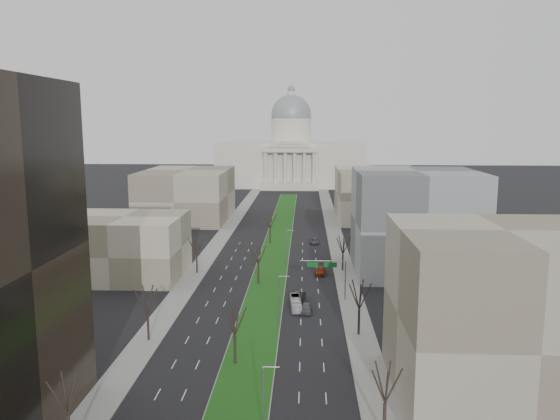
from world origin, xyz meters
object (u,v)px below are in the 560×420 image
(car_red, at_px, (320,271))
(car_grey_far, at_px, (315,241))
(car_black, at_px, (299,297))
(box_van, at_px, (296,303))
(car_grey_near, at_px, (306,308))

(car_red, bearing_deg, car_grey_far, 95.30)
(car_black, relative_size, car_grey_far, 0.95)
(car_black, height_order, car_grey_far, car_black)
(car_red, relative_size, box_van, 0.72)
(car_black, distance_m, box_van, 4.48)
(car_grey_near, bearing_deg, car_black, 104.81)
(car_grey_near, height_order, box_van, box_van)
(car_grey_far, bearing_deg, car_red, -87.39)
(car_red, bearing_deg, box_van, -98.64)
(car_grey_far, bearing_deg, box_van, -93.36)
(car_red, relative_size, car_grey_far, 1.03)
(car_grey_far, height_order, box_van, box_van)
(car_grey_near, relative_size, car_grey_far, 0.87)
(car_grey_near, xyz_separation_m, car_black, (-1.43, 6.50, 0.05))
(car_red, bearing_deg, car_grey_near, -93.35)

